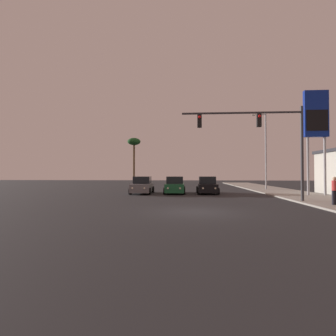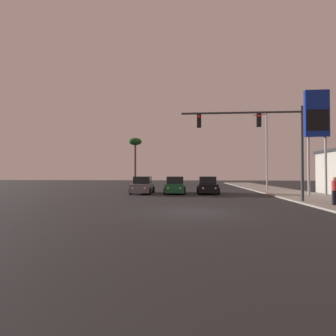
% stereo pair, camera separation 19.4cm
% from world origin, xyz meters
% --- Properties ---
extents(ground_plane, '(120.00, 120.00, 0.00)m').
position_xyz_m(ground_plane, '(0.00, 0.00, 0.00)').
color(ground_plane, '#28282B').
extents(sidewalk_right, '(5.00, 60.00, 0.12)m').
position_xyz_m(sidewalk_right, '(9.50, 10.00, 0.06)').
color(sidewalk_right, '#9E998E').
rests_on(sidewalk_right, ground).
extents(car_black, '(2.04, 4.33, 1.68)m').
position_xyz_m(car_black, '(1.59, 12.35, 0.76)').
color(car_black, black).
rests_on(car_black, ground).
extents(car_grey, '(2.04, 4.33, 1.68)m').
position_xyz_m(car_grey, '(-4.83, 11.98, 0.76)').
color(car_grey, slate).
rests_on(car_grey, ground).
extents(car_green, '(2.04, 4.32, 1.68)m').
position_xyz_m(car_green, '(-1.60, 12.20, 0.76)').
color(car_green, '#195933').
rests_on(car_green, ground).
extents(traffic_light_mast, '(8.32, 0.36, 6.50)m').
position_xyz_m(traffic_light_mast, '(4.99, 4.73, 4.78)').
color(traffic_light_mast, '#38383D').
rests_on(traffic_light_mast, sidewalk_right).
extents(street_lamp, '(1.74, 0.24, 9.00)m').
position_xyz_m(street_lamp, '(8.79, 17.77, 5.12)').
color(street_lamp, '#99999E').
rests_on(street_lamp, sidewalk_right).
extents(gas_station_sign, '(2.00, 0.42, 9.00)m').
position_xyz_m(gas_station_sign, '(10.66, 9.45, 6.62)').
color(gas_station_sign, '#99999E').
rests_on(gas_station_sign, sidewalk_right).
extents(pedestrian_on_sidewalk, '(0.34, 0.32, 1.67)m').
position_xyz_m(pedestrian_on_sidewalk, '(8.36, 2.55, 1.03)').
color(pedestrian_on_sidewalk, '#23232D').
rests_on(pedestrian_on_sidewalk, sidewalk_right).
extents(palm_tree_far, '(2.40, 2.40, 8.52)m').
position_xyz_m(palm_tree_far, '(-10.03, 34.00, 7.40)').
color(palm_tree_far, brown).
rests_on(palm_tree_far, ground).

